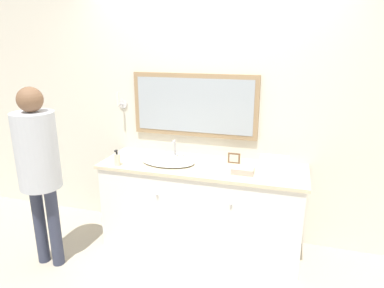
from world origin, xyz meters
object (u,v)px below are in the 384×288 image
(sink_basin, at_px, (169,161))
(soap_bottle, at_px, (117,159))
(appliance_box, at_px, (274,163))
(picture_frame, at_px, (234,158))
(person, at_px, (38,159))

(sink_basin, relative_size, soap_bottle, 3.33)
(sink_basin, bearing_deg, appliance_box, 5.26)
(appliance_box, distance_m, picture_frame, 0.39)
(sink_basin, height_order, appliance_box, sink_basin)
(appliance_box, relative_size, picture_frame, 2.16)
(appliance_box, bearing_deg, sink_basin, -174.74)
(appliance_box, xyz_separation_m, picture_frame, (-0.38, 0.08, -0.01))
(sink_basin, height_order, person, person)
(sink_basin, xyz_separation_m, person, (-0.93, -0.65, 0.14))
(soap_bottle, height_order, person, person)
(appliance_box, xyz_separation_m, person, (-1.91, -0.74, 0.10))
(soap_bottle, xyz_separation_m, person, (-0.50, -0.45, 0.10))
(sink_basin, xyz_separation_m, appliance_box, (0.98, 0.09, 0.04))
(sink_basin, bearing_deg, picture_frame, 15.52)
(soap_bottle, relative_size, picture_frame, 1.31)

